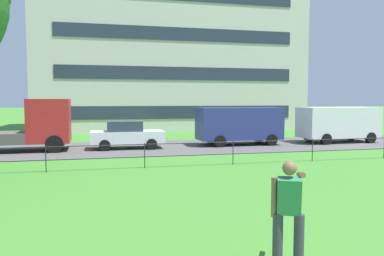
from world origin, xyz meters
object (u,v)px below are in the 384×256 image
person_thrower (289,212)px  panel_van_left (338,122)px  flatbed_truck_far_right (20,128)px  apartment_building_background (169,58)px  panel_van_far_left (239,124)px  car_white_center (127,135)px

person_thrower → panel_van_left: panel_van_left is taller
panel_van_left → person_thrower: bearing=-126.4°
flatbed_truck_far_right → apartment_building_background: size_ratio=0.30×
panel_van_far_left → apartment_building_background: 16.84m
flatbed_truck_far_right → panel_van_left: bearing=-0.2°
panel_van_far_left → panel_van_left: same height
panel_van_far_left → apartment_building_background: apartment_building_background is taller
flatbed_truck_far_right → car_white_center: flatbed_truck_far_right is taller
car_white_center → apartment_building_background: (5.16, 16.13, 6.04)m
panel_van_far_left → apartment_building_background: size_ratio=0.21×
flatbed_truck_far_right → panel_van_left: flatbed_truck_far_right is taller
person_thrower → panel_van_left: (11.83, 16.05, 0.32)m
panel_van_far_left → flatbed_truck_far_right: bearing=-179.3°
person_thrower → panel_van_far_left: panel_van_far_left is taller
panel_van_left → car_white_center: bearing=-179.7°
car_white_center → panel_van_left: bearing=0.3°
panel_van_far_left → person_thrower: bearing=-107.8°
flatbed_truck_far_right → panel_van_far_left: (12.26, 0.15, 0.05)m
person_thrower → apartment_building_background: bearing=83.5°
panel_van_left → apartment_building_background: size_ratio=0.21×
person_thrower → flatbed_truck_far_right: size_ratio=0.24×
person_thrower → panel_van_far_left: size_ratio=0.35×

